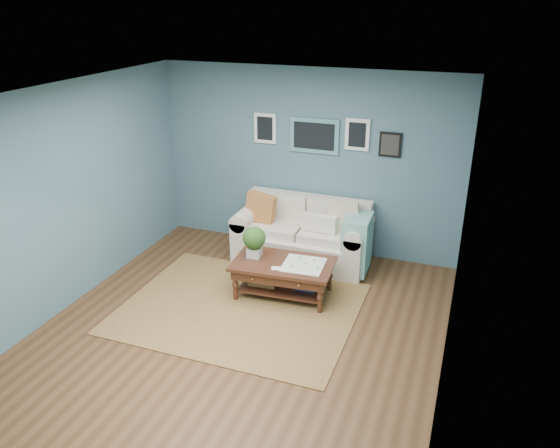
% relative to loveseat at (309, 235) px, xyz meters
% --- Properties ---
extents(room_shell, '(5.00, 5.02, 2.70)m').
position_rel_loveseat_xyz_m(room_shell, '(-0.18, -1.97, 0.95)').
color(room_shell, brown).
rests_on(room_shell, ground).
extents(area_rug, '(2.83, 2.26, 0.01)m').
position_rel_loveseat_xyz_m(area_rug, '(-0.39, -1.56, -0.40)').
color(area_rug, brown).
rests_on(area_rug, ground).
extents(loveseat, '(1.95, 0.89, 1.00)m').
position_rel_loveseat_xyz_m(loveseat, '(0.00, 0.00, 0.00)').
color(loveseat, silver).
rests_on(loveseat, ground).
extents(coffee_table, '(1.32, 0.83, 0.89)m').
position_rel_loveseat_xyz_m(coffee_table, '(-0.07, -1.06, -0.01)').
color(coffee_table, '#381911').
rests_on(coffee_table, ground).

